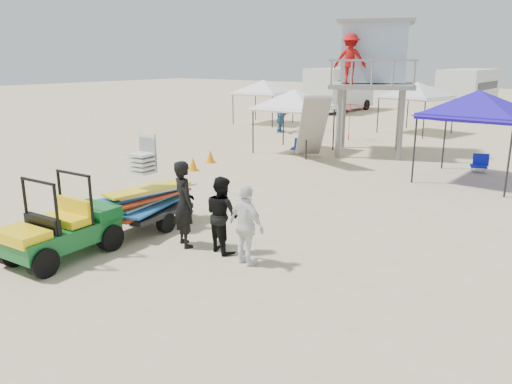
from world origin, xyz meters
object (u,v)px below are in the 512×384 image
Objects in this scene: utility_cart at (59,221)px; lifeguard_tower at (373,58)px; surf_trailer at (148,195)px; man_left at (184,204)px; canopy_blue at (479,94)px.

lifeguard_tower is (-0.14, 14.74, 3.18)m from utility_cart.
utility_cart is 2.33m from surf_trailer.
utility_cart is 1.22× the size of man_left.
utility_cart is at bearing 78.78° from man_left.
utility_cart is 0.43× the size of lifeguard_tower.
man_left is 0.35× the size of lifeguard_tower.
lifeguard_tower reaches higher than utility_cart.
lifeguard_tower is at bearing -56.97° from man_left.
man_left is 10.63m from canopy_blue.
utility_cart is 0.99× the size of surf_trailer.
lifeguard_tower is 5.79m from canopy_blue.
surf_trailer reaches higher than utility_cart.
lifeguard_tower is at bearing 90.69° from surf_trailer.
surf_trailer is at bearing -89.31° from lifeguard_tower.
lifeguard_tower is (-0.15, 12.40, 3.15)m from surf_trailer.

